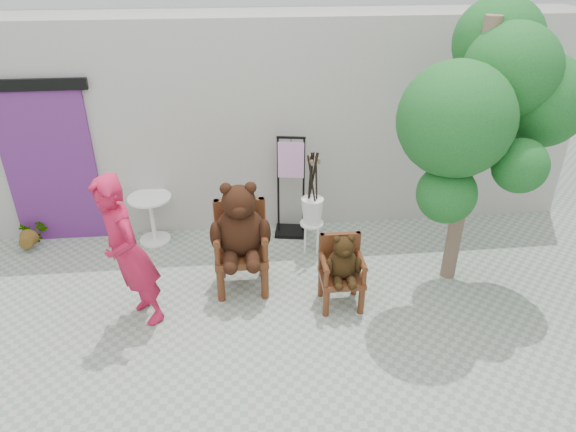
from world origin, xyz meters
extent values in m
plane|color=gray|center=(0.00, 0.00, 0.00)|extent=(60.00, 60.00, 0.00)
cube|color=#AFABA4|center=(0.00, 3.10, 1.50)|extent=(9.00, 1.00, 3.00)
cube|color=#5E246C|center=(-3.00, 2.58, 1.10)|extent=(1.20, 0.08, 2.20)
cube|color=black|center=(-3.00, 2.54, 2.25)|extent=(1.40, 0.06, 0.15)
cylinder|color=#45200E|center=(-0.72, 0.85, 0.22)|extent=(0.10, 0.10, 0.45)
cylinder|color=#45200E|center=(-0.72, 1.33, 0.22)|extent=(0.10, 0.10, 0.45)
cylinder|color=#45200E|center=(-0.19, 0.85, 0.22)|extent=(0.10, 0.10, 0.45)
cylinder|color=#45200E|center=(-0.19, 1.33, 0.22)|extent=(0.10, 0.10, 0.45)
cube|color=#45200E|center=(-0.46, 1.09, 0.49)|extent=(0.64, 0.58, 0.08)
cube|color=#45200E|center=(-0.46, 1.34, 0.82)|extent=(0.60, 0.08, 0.58)
cylinder|color=#45200E|center=(-0.73, 1.34, 0.82)|extent=(0.08, 0.08, 0.58)
cylinder|color=#45200E|center=(-0.73, 0.85, 0.66)|extent=(0.07, 0.07, 0.26)
cylinder|color=#45200E|center=(-0.73, 1.09, 0.79)|extent=(0.08, 0.55, 0.08)
cylinder|color=#45200E|center=(-0.18, 1.34, 0.82)|extent=(0.08, 0.08, 0.58)
cylinder|color=#45200E|center=(-0.18, 0.85, 0.66)|extent=(0.07, 0.07, 0.26)
cylinder|color=#45200E|center=(-0.18, 1.09, 0.79)|extent=(0.08, 0.55, 0.08)
ellipsoid|color=black|center=(-0.46, 1.12, 0.79)|extent=(0.60, 0.51, 0.63)
sphere|color=black|center=(-0.46, 1.09, 1.20)|extent=(0.40, 0.40, 0.40)
ellipsoid|color=black|center=(-0.46, 0.93, 1.17)|extent=(0.18, 0.14, 0.14)
sphere|color=black|center=(-0.60, 1.10, 1.38)|extent=(0.14, 0.14, 0.14)
sphere|color=black|center=(-0.32, 1.10, 1.38)|extent=(0.14, 0.14, 0.14)
ellipsoid|color=black|center=(-0.74, 0.99, 0.83)|extent=(0.14, 0.20, 0.36)
ellipsoid|color=black|center=(-0.59, 0.85, 0.58)|extent=(0.18, 0.35, 0.18)
sphere|color=black|center=(-0.59, 0.71, 0.56)|extent=(0.17, 0.17, 0.17)
ellipsoid|color=black|center=(-0.17, 0.99, 0.83)|extent=(0.14, 0.20, 0.36)
ellipsoid|color=black|center=(-0.33, 0.85, 0.58)|extent=(0.18, 0.35, 0.18)
sphere|color=black|center=(-0.33, 0.71, 0.56)|extent=(0.17, 0.17, 0.17)
cylinder|color=#45200E|center=(0.49, 0.44, 0.17)|extent=(0.07, 0.07, 0.35)
cylinder|color=#45200E|center=(0.49, 0.82, 0.17)|extent=(0.07, 0.07, 0.35)
cylinder|color=#45200E|center=(0.90, 0.44, 0.17)|extent=(0.07, 0.07, 0.35)
cylinder|color=#45200E|center=(0.90, 0.82, 0.17)|extent=(0.07, 0.07, 0.35)
cube|color=#45200E|center=(0.70, 0.63, 0.38)|extent=(0.50, 0.46, 0.07)
cube|color=#45200E|center=(0.70, 0.83, 0.64)|extent=(0.47, 0.07, 0.46)
cylinder|color=#45200E|center=(0.48, 0.83, 0.64)|extent=(0.07, 0.07, 0.46)
cylinder|color=#45200E|center=(0.48, 0.44, 0.52)|extent=(0.06, 0.06, 0.21)
cylinder|color=#45200E|center=(0.48, 0.63, 0.62)|extent=(0.07, 0.43, 0.07)
cylinder|color=#45200E|center=(0.91, 0.83, 0.64)|extent=(0.07, 0.07, 0.46)
cylinder|color=#45200E|center=(0.91, 0.44, 0.52)|extent=(0.06, 0.06, 0.21)
cylinder|color=#45200E|center=(0.91, 0.63, 0.62)|extent=(0.07, 0.43, 0.07)
ellipsoid|color=black|center=(0.70, 0.64, 0.57)|extent=(0.36, 0.30, 0.38)
sphere|color=black|center=(0.70, 0.62, 0.82)|extent=(0.24, 0.24, 0.24)
ellipsoid|color=black|center=(0.70, 0.53, 0.80)|extent=(0.11, 0.09, 0.09)
sphere|color=black|center=(0.61, 0.63, 0.92)|extent=(0.08, 0.08, 0.08)
sphere|color=black|center=(0.78, 0.63, 0.92)|extent=(0.08, 0.08, 0.08)
ellipsoid|color=black|center=(0.53, 0.56, 0.59)|extent=(0.08, 0.12, 0.21)
ellipsoid|color=black|center=(0.62, 0.48, 0.45)|extent=(0.11, 0.21, 0.11)
sphere|color=black|center=(0.62, 0.39, 0.43)|extent=(0.10, 0.10, 0.10)
ellipsoid|color=black|center=(0.87, 0.56, 0.59)|extent=(0.08, 0.12, 0.21)
ellipsoid|color=black|center=(0.77, 0.48, 0.45)|extent=(0.11, 0.21, 0.11)
sphere|color=black|center=(0.77, 0.39, 0.43)|extent=(0.10, 0.10, 0.10)
imported|color=#BA163D|center=(-1.66, 0.57, 0.92)|extent=(0.75, 0.80, 1.84)
cylinder|color=white|center=(-1.70, 2.35, 0.69)|extent=(0.60, 0.60, 0.03)
cylinder|color=white|center=(-1.70, 2.35, 0.35)|extent=(0.06, 0.06, 0.68)
cylinder|color=white|center=(-1.70, 2.35, 0.01)|extent=(0.44, 0.44, 0.03)
cube|color=black|center=(0.11, 2.38, 0.75)|extent=(0.03, 0.03, 1.50)
cube|color=black|center=(0.46, 2.32, 0.75)|extent=(0.03, 0.03, 1.50)
cube|color=black|center=(0.28, 2.35, 1.50)|extent=(0.40, 0.10, 0.03)
cube|color=black|center=(0.28, 2.35, 0.03)|extent=(0.50, 0.42, 0.06)
cube|color=#DE99D4|center=(0.28, 2.34, 1.18)|extent=(0.36, 0.10, 0.52)
cylinder|color=black|center=(0.28, 2.35, 1.47)|extent=(0.01, 0.01, 0.08)
cylinder|color=white|center=(0.52, 1.84, 0.44)|extent=(0.32, 0.32, 0.03)
cylinder|color=white|center=(0.60, 1.93, 0.22)|extent=(0.03, 0.03, 0.44)
cylinder|color=white|center=(0.43, 1.93, 0.22)|extent=(0.03, 0.03, 0.44)
cylinder|color=white|center=(0.43, 1.76, 0.22)|extent=(0.03, 0.03, 0.44)
cylinder|color=white|center=(0.60, 1.76, 0.22)|extent=(0.03, 0.03, 0.44)
cylinder|color=black|center=(0.50, 1.89, 1.05)|extent=(0.09, 0.06, 0.80)
cylinder|color=brown|center=(0.48, 1.91, 1.38)|extent=(0.04, 0.04, 0.07)
cylinder|color=black|center=(0.52, 1.89, 1.05)|extent=(0.15, 0.03, 0.79)
cylinder|color=brown|center=(0.52, 1.94, 1.38)|extent=(0.05, 0.04, 0.08)
cylinder|color=black|center=(0.56, 1.82, 1.05)|extent=(0.07, 0.09, 0.80)
cylinder|color=brown|center=(0.58, 1.80, 1.38)|extent=(0.04, 0.04, 0.07)
cylinder|color=black|center=(0.50, 1.80, 1.05)|extent=(0.15, 0.07, 0.79)
cylinder|color=brown|center=(0.49, 1.75, 1.38)|extent=(0.05, 0.04, 0.08)
cylinder|color=black|center=(0.52, 1.89, 1.05)|extent=(0.13, 0.03, 0.80)
cylinder|color=brown|center=(0.51, 1.93, 1.38)|extent=(0.05, 0.04, 0.07)
cylinder|color=black|center=(0.48, 1.88, 1.05)|extent=(0.07, 0.08, 0.80)
cylinder|color=brown|center=(0.46, 1.89, 1.38)|extent=(0.04, 0.04, 0.07)
cylinder|color=brown|center=(2.21, 1.08, 1.60)|extent=(0.18, 0.18, 3.19)
sphere|color=#11401A|center=(2.67, 1.24, 2.51)|extent=(0.82, 0.82, 0.82)
sphere|color=#11401A|center=(2.48, 1.43, 2.87)|extent=(0.99, 0.99, 0.99)
sphere|color=#11401A|center=(2.87, 0.98, 2.32)|extent=(1.02, 1.02, 1.02)
sphere|color=#11401A|center=(2.45, 0.96, 2.66)|extent=(1.01, 1.01, 1.01)
sphere|color=#11401A|center=(1.77, 0.63, 2.26)|extent=(1.19, 1.19, 1.19)
sphere|color=#11401A|center=(2.84, 0.99, 2.38)|extent=(0.86, 0.86, 0.86)
sphere|color=#11401A|center=(2.83, 1.11, 2.31)|extent=(1.01, 1.01, 1.01)
sphere|color=#11401A|center=(1.75, 0.51, 1.48)|extent=(0.64, 0.64, 0.64)
sphere|color=#11401A|center=(2.44, 0.40, 1.83)|extent=(0.57, 0.57, 0.57)
imported|color=#11401A|center=(-3.40, 2.35, 0.22)|extent=(0.40, 0.35, 0.43)
camera|label=1|loc=(-0.43, -4.19, 3.91)|focal=32.00mm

